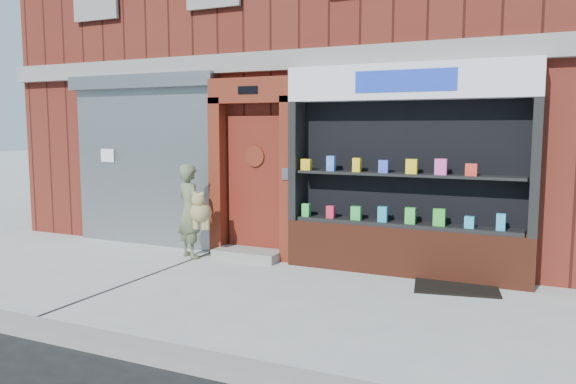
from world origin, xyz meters
The scene contains 8 objects.
ground centered at (0.00, 0.00, 0.00)m, with size 80.00×80.00×0.00m, color #9E9E99.
curb centered at (0.00, -2.15, 0.06)m, with size 60.00×0.30×0.12m, color gray.
building centered at (0.00, 5.99, 4.00)m, with size 12.00×8.16×8.00m.
shutter_bay centered at (-3.00, 1.93, 1.72)m, with size 3.10×0.30×3.04m.
red_door_bay centered at (-0.75, 1.86, 1.46)m, with size 1.52×0.58×2.90m.
pharmacy_bay centered at (1.75, 1.81, 1.37)m, with size 3.50×0.41×3.00m.
woman centered at (-1.62, 1.37, 0.77)m, with size 0.79×0.58×1.53m.
doormat centered at (2.55, 1.39, 0.01)m, with size 1.07×0.75×0.03m, color black.
Camera 1 is at (3.57, -6.11, 2.12)m, focal length 35.00 mm.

